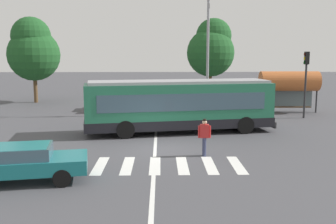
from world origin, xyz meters
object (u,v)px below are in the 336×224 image
(city_transit_bus, at_px, (179,106))
(bus_stop_shelter, at_px, (289,82))
(pedestrian_crossing_street, at_px, (204,135))
(background_tree_left, at_px, (33,50))
(foreground_sedan, at_px, (22,161))
(parked_car_red, at_px, (106,101))
(parked_car_blue, at_px, (173,100))
(traffic_light_far_corner, at_px, (306,74))
(background_tree_right, at_px, (211,48))
(twin_arm_street_lamp, at_px, (208,36))
(parked_car_champagne, at_px, (139,100))

(city_transit_bus, distance_m, bus_stop_shelter, 11.66)
(pedestrian_crossing_street, distance_m, background_tree_left, 24.39)
(city_transit_bus, bearing_deg, foreground_sedan, -124.45)
(city_transit_bus, bearing_deg, parked_car_red, 121.08)
(city_transit_bus, relative_size, parked_car_blue, 2.46)
(traffic_light_far_corner, xyz_separation_m, background_tree_right, (-5.23, 11.73, 1.99))
(city_transit_bus, height_order, background_tree_left, background_tree_left)
(parked_car_blue, relative_size, twin_arm_street_lamp, 0.47)
(parked_car_blue, bearing_deg, city_transit_bus, -89.57)
(twin_arm_street_lamp, height_order, background_tree_right, twin_arm_street_lamp)
(parked_car_champagne, xyz_separation_m, bus_stop_shelter, (11.81, -1.91, 1.65))
(traffic_light_far_corner, distance_m, background_tree_left, 24.22)
(parked_car_blue, bearing_deg, bus_stop_shelter, -14.66)
(city_transit_bus, relative_size, traffic_light_far_corner, 2.39)
(city_transit_bus, height_order, pedestrian_crossing_street, city_transit_bus)
(city_transit_bus, height_order, twin_arm_street_lamp, twin_arm_street_lamp)
(bus_stop_shelter, bearing_deg, parked_car_blue, 165.34)
(bus_stop_shelter, relative_size, background_tree_left, 0.57)
(parked_car_blue, distance_m, twin_arm_street_lamp, 6.51)
(pedestrian_crossing_street, distance_m, foreground_sedan, 7.76)
(pedestrian_crossing_street, height_order, traffic_light_far_corner, traffic_light_far_corner)
(pedestrian_crossing_street, bearing_deg, parked_car_red, 113.85)
(twin_arm_street_lamp, xyz_separation_m, background_tree_left, (-15.46, 7.52, -0.95))
(foreground_sedan, relative_size, parked_car_champagne, 1.03)
(foreground_sedan, height_order, parked_car_blue, same)
(parked_car_champagne, height_order, traffic_light_far_corner, traffic_light_far_corner)
(parked_car_blue, xyz_separation_m, bus_stop_shelter, (9.01, -2.36, 1.65))
(city_transit_bus, bearing_deg, parked_car_champagne, 107.06)
(pedestrian_crossing_street, bearing_deg, twin_arm_street_lamp, 82.62)
(foreground_sedan, xyz_separation_m, parked_car_champagne, (3.19, 18.18, 0.00))
(pedestrian_crossing_street, relative_size, parked_car_red, 0.38)
(foreground_sedan, height_order, twin_arm_street_lamp, twin_arm_street_lamp)
(parked_car_red, bearing_deg, background_tree_left, 146.20)
(bus_stop_shelter, bearing_deg, parked_car_red, 172.71)
(parked_car_champagne, xyz_separation_m, parked_car_blue, (2.79, 0.45, 0.00))
(bus_stop_shelter, relative_size, twin_arm_street_lamp, 0.47)
(pedestrian_crossing_street, relative_size, parked_car_blue, 0.37)
(pedestrian_crossing_street, xyz_separation_m, parked_car_blue, (-0.96, 15.17, -0.20))
(pedestrian_crossing_street, distance_m, parked_car_blue, 15.21)
(parked_car_red, distance_m, background_tree_right, 12.88)
(foreground_sedan, xyz_separation_m, background_tree_right, (10.08, 25.46, 4.41))
(parked_car_red, relative_size, traffic_light_far_corner, 0.96)
(foreground_sedan, distance_m, bus_stop_shelter, 22.19)
(parked_car_blue, height_order, traffic_light_far_corner, traffic_light_far_corner)
(parked_car_champagne, bearing_deg, parked_car_blue, 9.12)
(parked_car_red, height_order, bus_stop_shelter, bus_stop_shelter)
(foreground_sedan, bearing_deg, twin_arm_street_lamp, 61.34)
(city_transit_bus, bearing_deg, pedestrian_crossing_street, -80.67)
(twin_arm_street_lamp, distance_m, background_tree_left, 17.22)
(parked_car_red, relative_size, bus_stop_shelter, 1.00)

